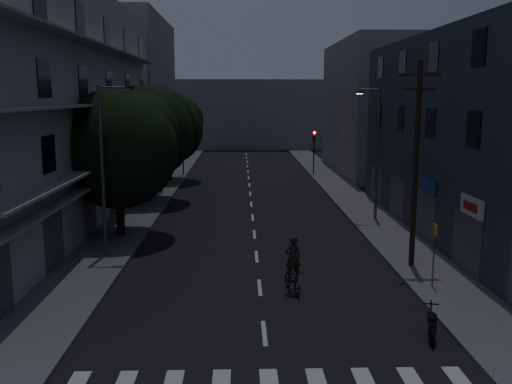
{
  "coord_description": "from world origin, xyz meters",
  "views": [
    {
      "loc": [
        -0.75,
        -15.58,
        7.65
      ],
      "look_at": [
        0.0,
        12.0,
        3.0
      ],
      "focal_mm": 40.0,
      "sensor_mm": 36.0,
      "label": 1
    }
  ],
  "objects_px": {
    "bus_stop_sign": "(434,244)",
    "motorcycle": "(432,326)",
    "cyclist": "(293,273)",
    "utility_pole": "(416,161)"
  },
  "relations": [
    {
      "from": "utility_pole",
      "to": "cyclist",
      "type": "distance_m",
      "value": 7.56
    },
    {
      "from": "utility_pole",
      "to": "bus_stop_sign",
      "type": "distance_m",
      "value": 4.11
    },
    {
      "from": "bus_stop_sign",
      "to": "motorcycle",
      "type": "xyz_separation_m",
      "value": [
        -1.6,
        -4.68,
        -1.45
      ]
    },
    {
      "from": "bus_stop_sign",
      "to": "cyclist",
      "type": "relative_size",
      "value": 1.11
    },
    {
      "from": "motorcycle",
      "to": "cyclist",
      "type": "xyz_separation_m",
      "value": [
        -4.02,
        4.55,
        0.33
      ]
    },
    {
      "from": "bus_stop_sign",
      "to": "cyclist",
      "type": "distance_m",
      "value": 5.74
    },
    {
      "from": "bus_stop_sign",
      "to": "motorcycle",
      "type": "height_order",
      "value": "bus_stop_sign"
    },
    {
      "from": "bus_stop_sign",
      "to": "cyclist",
      "type": "xyz_separation_m",
      "value": [
        -5.62,
        -0.13,
        -1.12
      ]
    },
    {
      "from": "motorcycle",
      "to": "cyclist",
      "type": "relative_size",
      "value": 0.74
    },
    {
      "from": "utility_pole",
      "to": "cyclist",
      "type": "relative_size",
      "value": 3.94
    }
  ]
}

